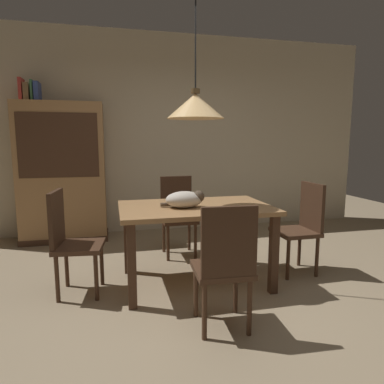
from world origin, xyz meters
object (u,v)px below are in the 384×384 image
book_red_tall (22,90)px  pendant_lamp (195,106)px  hutch_bookcase (63,176)px  chair_near_front (225,263)px  book_brown_thick (28,92)px  dining_table (195,216)px  cat_sleeping (185,199)px  chair_left_side (70,238)px  chair_far_back (178,212)px  book_blue_wide (38,92)px  chair_right_side (302,224)px  book_green_slim (33,91)px

book_red_tall → pendant_lamp: bearing=-44.2°
book_red_tall → hutch_bookcase: bearing=-0.2°
chair_near_front → book_brown_thick: bearing=123.5°
pendant_lamp → chair_near_front: bearing=-90.3°
dining_table → cat_sleeping: 0.22m
hutch_bookcase → book_brown_thick: size_ratio=7.71×
chair_left_side → cat_sleeping: 1.07m
dining_table → chair_left_side: 1.14m
chair_far_back → hutch_bookcase: 1.70m
cat_sleeping → book_blue_wide: (-1.53, 1.84, 1.14)m
dining_table → pendant_lamp: size_ratio=1.08×
dining_table → book_brown_thick: book_brown_thick is taller
chair_right_side → book_green_slim: book_green_slim is taller
cat_sleeping → book_blue_wide: bearing=129.8°
chair_left_side → book_red_tall: 2.41m
hutch_bookcase → cat_sleeping: bearing=-55.0°
chair_right_side → cat_sleeping: size_ratio=2.38×
chair_left_side → book_brown_thick: 2.37m
chair_near_front → chair_right_side: (1.13, 0.88, 0.00)m
dining_table → book_brown_thick: size_ratio=5.83×
cat_sleeping → hutch_bookcase: bearing=125.0°
chair_near_front → book_brown_thick: book_brown_thick is taller
dining_table → chair_far_back: bearing=90.0°
book_red_tall → book_brown_thick: book_red_tall is taller
cat_sleeping → pendant_lamp: bearing=31.5°
pendant_lamp → cat_sleeping: bearing=-148.5°
chair_far_back → hutch_bookcase: hutch_bookcase is taller
hutch_bookcase → book_red_tall: bearing=179.8°
dining_table → chair_near_front: (-0.00, -0.88, -0.14)m
book_green_slim → book_blue_wide: 0.06m
chair_near_front → chair_left_side: size_ratio=1.00×
dining_table → cat_sleeping: size_ratio=3.58×
chair_right_side → pendant_lamp: (-1.13, -0.00, 1.15)m
pendant_lamp → chair_right_side: bearing=0.0°
cat_sleeping → book_green_slim: book_green_slim is taller
chair_left_side → dining_table: bearing=-0.5°
book_blue_wide → chair_far_back: bearing=-28.6°
chair_near_front → pendant_lamp: bearing=89.7°
chair_right_side → chair_left_side: bearing=179.8°
book_red_tall → book_brown_thick: bearing=0.0°
chair_far_back → chair_left_side: bearing=-142.4°
book_red_tall → book_green_slim: (0.13, 0.00, -0.01)m
chair_left_side → book_green_slim: bearing=107.9°
chair_near_front → book_red_tall: 3.54m
chair_far_back → pendant_lamp: size_ratio=0.72×
hutch_bookcase → book_green_slim: book_green_slim is taller
chair_right_side → hutch_bookcase: (-2.52, 1.77, 0.38)m
chair_near_front → dining_table: bearing=89.7°
chair_left_side → book_blue_wide: bearing=106.2°
pendant_lamp → book_blue_wide: pendant_lamp is taller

